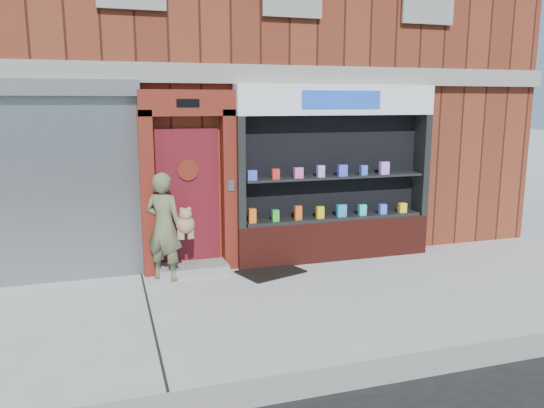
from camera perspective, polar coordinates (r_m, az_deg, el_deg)
name	(u,v)px	position (r m, az deg, el deg)	size (l,w,h in m)	color
ground	(269,306)	(7.30, -0.38, -10.91)	(80.00, 80.00, 0.00)	#9E9E99
curb	(334,380)	(5.45, 6.64, -18.29)	(60.00, 0.30, 0.12)	gray
building	(191,45)	(12.69, -8.73, 16.60)	(12.00, 8.16, 8.00)	maroon
shutter_bay	(34,171)	(8.52, -24.20, 3.25)	(3.10, 0.30, 3.04)	gray
red_door_bay	(189,182)	(8.52, -8.93, 2.30)	(1.52, 0.58, 2.90)	#55160E
pharmacy_bay	(334,181)	(9.19, 6.72, 2.45)	(3.50, 0.41, 3.00)	#4F1812
woman	(166,226)	(8.27, -11.38, -2.36)	(0.81, 0.69, 1.68)	#5D6240
doormat	(271,272)	(8.65, -0.14, -7.29)	(0.98, 0.69, 0.02)	black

